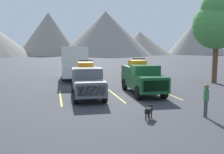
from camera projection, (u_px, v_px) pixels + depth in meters
ground_plane at (117, 97)px, 17.35m from camera, size 240.00×240.00×0.00m
pickup_truck_a at (87, 80)px, 17.28m from camera, size 2.26×5.60×2.53m
pickup_truck_b at (142, 77)px, 18.41m from camera, size 2.28×5.58×2.61m
lot_stripe_a at (61, 97)px, 17.09m from camera, size 0.12×5.50×0.01m
lot_stripe_b at (115, 95)px, 17.97m from camera, size 0.12×5.50×0.01m
lot_stripe_c at (165, 93)px, 18.85m from camera, size 0.12×5.50×0.01m
camper_trailer_a at (73, 61)px, 26.36m from camera, size 2.63×8.29×3.82m
person_a at (206, 98)px, 12.15m from camera, size 0.25×0.36×1.65m
dog at (149, 110)px, 11.99m from camera, size 0.62×0.78×0.66m
tree_a at (217, 21)px, 23.19m from camera, size 4.50×4.50×8.66m
mountain_ridge at (57, 37)px, 100.08m from camera, size 147.06×43.61×17.79m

